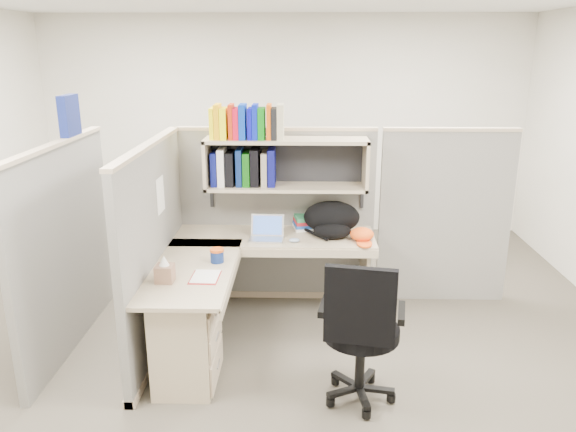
{
  "coord_description": "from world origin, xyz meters",
  "views": [
    {
      "loc": [
        0.24,
        -4.06,
        2.31
      ],
      "look_at": [
        0.13,
        0.25,
        1.01
      ],
      "focal_mm": 35.0,
      "sensor_mm": 36.0,
      "label": 1
    }
  ],
  "objects_px": {
    "desk": "(214,309)",
    "backpack": "(332,219)",
    "task_chair": "(360,354)",
    "snack_canister": "(217,255)",
    "laptop": "(266,228)"
  },
  "relations": [
    {
      "from": "snack_canister",
      "to": "backpack",
      "type": "bearing_deg",
      "value": 36.09
    },
    {
      "from": "backpack",
      "to": "task_chair",
      "type": "xyz_separation_m",
      "value": [
        0.13,
        -1.38,
        -0.5
      ]
    },
    {
      "from": "snack_canister",
      "to": "task_chair",
      "type": "distance_m",
      "value": 1.32
    },
    {
      "from": "desk",
      "to": "snack_canister",
      "type": "distance_m",
      "value": 0.41
    },
    {
      "from": "snack_canister",
      "to": "task_chair",
      "type": "bearing_deg",
      "value": -34.75
    },
    {
      "from": "desk",
      "to": "task_chair",
      "type": "bearing_deg",
      "value": -25.7
    },
    {
      "from": "backpack",
      "to": "task_chair",
      "type": "distance_m",
      "value": 1.47
    },
    {
      "from": "desk",
      "to": "laptop",
      "type": "distance_m",
      "value": 0.91
    },
    {
      "from": "desk",
      "to": "backpack",
      "type": "bearing_deg",
      "value": 44.09
    },
    {
      "from": "snack_canister",
      "to": "desk",
      "type": "bearing_deg",
      "value": -90.33
    },
    {
      "from": "desk",
      "to": "backpack",
      "type": "relative_size",
      "value": 3.55
    },
    {
      "from": "desk",
      "to": "snack_canister",
      "type": "bearing_deg",
      "value": 89.67
    },
    {
      "from": "laptop",
      "to": "snack_canister",
      "type": "distance_m",
      "value": 0.63
    },
    {
      "from": "laptop",
      "to": "backpack",
      "type": "xyz_separation_m",
      "value": [
        0.56,
        0.14,
        0.04
      ]
    },
    {
      "from": "backpack",
      "to": "snack_canister",
      "type": "xyz_separation_m",
      "value": [
        -0.91,
        -0.66,
        -0.09
      ]
    }
  ]
}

